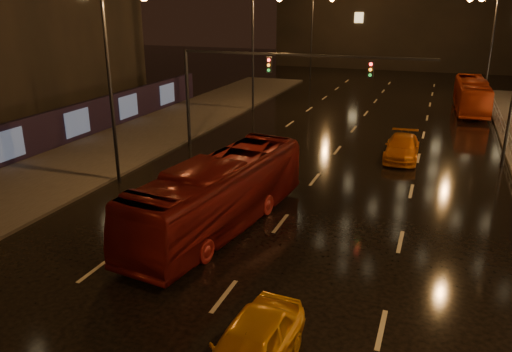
# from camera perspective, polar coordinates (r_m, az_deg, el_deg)

# --- Properties ---
(ground) EXTENTS (140.00, 140.00, 0.00)m
(ground) POSITION_cam_1_polar(r_m,az_deg,el_deg) (30.65, 8.53, 1.95)
(ground) COLOR black
(ground) RESTS_ON ground
(sidewalk_left) EXTENTS (7.00, 70.00, 0.15)m
(sidewalk_left) POSITION_cam_1_polar(r_m,az_deg,el_deg) (31.87, -18.02, 2.02)
(sidewalk_left) COLOR #38332D
(sidewalk_left) RESTS_ON ground
(hoarding_left) EXTENTS (0.30, 46.00, 2.50)m
(hoarding_left) POSITION_cam_1_polar(r_m,az_deg,el_deg) (31.94, -26.78, 3.11)
(hoarding_left) COLOR black
(hoarding_left) RESTS_ON ground
(traffic_signal) EXTENTS (15.31, 0.32, 6.20)m
(traffic_signal) POSITION_cam_1_polar(r_m,az_deg,el_deg) (31.01, -0.38, 11.34)
(traffic_signal) COLOR black
(traffic_signal) RESTS_ON ground
(bus_red) EXTENTS (3.95, 11.08, 3.02)m
(bus_red) POSITION_cam_1_polar(r_m,az_deg,el_deg) (20.69, -4.18, -2.03)
(bus_red) COLOR #65100E
(bus_red) RESTS_ON ground
(bus_curb) EXTENTS (2.76, 10.14, 2.80)m
(bus_curb) POSITION_cam_1_polar(r_m,az_deg,el_deg) (47.55, 23.41, 8.49)
(bus_curb) COLOR #A93010
(bus_curb) RESTS_ON ground
(taxi_near) EXTENTS (2.04, 4.48, 1.49)m
(taxi_near) POSITION_cam_1_polar(r_m,az_deg,el_deg) (13.29, -0.66, -19.13)
(taxi_near) COLOR orange
(taxi_near) RESTS_ON ground
(taxi_far) EXTENTS (2.02, 4.79, 1.38)m
(taxi_far) POSITION_cam_1_polar(r_m,az_deg,el_deg) (31.49, 16.35, 3.15)
(taxi_far) COLOR #C46312
(taxi_far) RESTS_ON ground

